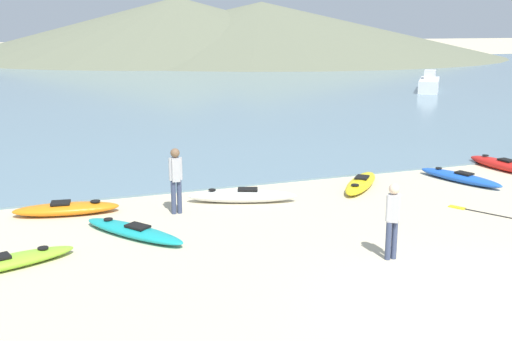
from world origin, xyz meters
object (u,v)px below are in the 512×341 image
Objects in this scene: kayak_on_sand_2 at (133,231)px; kayak_on_sand_5 at (66,209)px; kayak_on_sand_1 at (460,177)px; kayak_on_sand_4 at (503,165)px; moored_boat_1 at (429,84)px; kayak_on_sand_0 at (361,183)px; kayak_on_sand_3 at (242,196)px; kayak_on_sand_6 at (4,263)px; person_near_foreground at (393,216)px; person_near_waterline at (176,177)px; loose_paddle at (500,216)px.

kayak_on_sand_5 is at bearing 121.18° from kayak_on_sand_2.
kayak_on_sand_1 is 2.61m from kayak_on_sand_4.
kayak_on_sand_0 is at bearing -129.85° from moored_boat_1.
kayak_on_sand_0 is at bearing 4.17° from kayak_on_sand_3.
kayak_on_sand_6 is (-6.13, -2.82, -0.05)m from kayak_on_sand_3.
kayak_on_sand_6 is at bearing 163.46° from person_near_foreground.
kayak_on_sand_5 is (-4.73, 0.54, -0.02)m from kayak_on_sand_3.
kayak_on_sand_0 is at bearing 15.71° from kayak_on_sand_2.
kayak_on_sand_1 is 0.96× the size of kayak_on_sand_3.
person_near_waterline reaches higher than kayak_on_sand_4.
kayak_on_sand_5 is 0.95× the size of kayak_on_sand_6.
kayak_on_sand_5 is at bearing 161.46° from person_near_waterline.
kayak_on_sand_1 is at bearing -9.29° from kayak_on_sand_0.
kayak_on_sand_6 is 0.60× the size of moored_boat_1.
kayak_on_sand_6 is (-10.11, -3.11, -0.00)m from kayak_on_sand_0.
kayak_on_sand_4 is (13.08, 2.36, 0.05)m from kayak_on_sand_2.
kayak_on_sand_4 is (5.76, 0.30, 0.05)m from kayak_on_sand_0.
kayak_on_sand_4 is at bearing 18.88° from kayak_on_sand_1.
kayak_on_sand_5 is (-14.48, -0.06, -0.02)m from kayak_on_sand_4.
person_near_foreground is 0.66× the size of loose_paddle.
kayak_on_sand_1 is 1.02× the size of kayak_on_sand_4.
person_near_waterline reaches higher than moored_boat_1.
kayak_on_sand_3 is at bearing -134.92° from moored_boat_1.
kayak_on_sand_0 is at bearing 116.61° from loose_paddle.
person_near_foreground is (-8.15, -5.71, 0.78)m from kayak_on_sand_4.
kayak_on_sand_4 is 25.99m from moored_boat_1.
loose_paddle is (10.65, -4.12, -0.14)m from kayak_on_sand_5.
kayak_on_sand_1 is 1.01× the size of kayak_on_sand_6.
kayak_on_sand_4 is 1.04× the size of kayak_on_sand_5.
kayak_on_sand_0 is at bearing 6.52° from person_near_waterline.
person_near_waterline is (4.16, 2.43, 0.88)m from kayak_on_sand_6.
kayak_on_sand_1 is at bearing -161.12° from kayak_on_sand_4.
kayak_on_sand_3 is 32.47m from moored_boat_1.
kayak_on_sand_0 is 1.04× the size of loose_paddle.
kayak_on_sand_5 is at bearing -179.77° from kayak_on_sand_4.
loose_paddle is at bearing -3.59° from kayak_on_sand_6.
moored_boat_1 is at bearing 43.19° from person_near_waterline.
kayak_on_sand_6 is at bearing -169.13° from kayak_on_sand_1.
kayak_on_sand_5 is 35.63m from moored_boat_1.
kayak_on_sand_1 is at bearing 40.60° from person_near_foreground.
kayak_on_sand_5 is at bearing 138.22° from person_near_foreground.
kayak_on_sand_1 is 0.61× the size of moored_boat_1.
kayak_on_sand_0 is 6.06m from person_near_waterline.
kayak_on_sand_3 is at bearing 178.04° from kayak_on_sand_1.
kayak_on_sand_5 is 1.11× the size of loose_paddle.
person_near_waterline is at bearing 45.26° from kayak_on_sand_2.
person_near_waterline is at bearing -175.20° from kayak_on_sand_4.
kayak_on_sand_6 is 4.90m from person_near_waterline.
kayak_on_sand_2 is 36.10m from moored_boat_1.
kayak_on_sand_3 reaches higher than kayak_on_sand_5.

